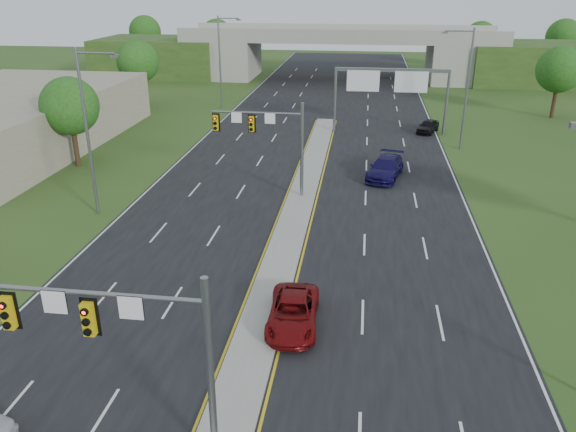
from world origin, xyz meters
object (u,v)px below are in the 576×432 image
(signal_mast_near, at_px, (135,340))
(car_far_c, at_px, (428,126))
(overpass, at_px, (340,56))
(car_far_b, at_px, (385,168))
(car_far_a, at_px, (293,312))
(signal_mast_far, at_px, (270,134))
(sign_gantry, at_px, (390,83))

(signal_mast_near, xyz_separation_m, car_far_c, (13.26, 45.99, -4.04))
(overpass, distance_m, car_far_b, 50.08)
(car_far_a, xyz_separation_m, car_far_b, (4.70, 22.04, 0.14))
(overpass, bearing_deg, car_far_b, -82.88)
(signal_mast_far, relative_size, car_far_c, 1.78)
(signal_mast_far, relative_size, overpass, 0.09)
(signal_mast_far, height_order, car_far_b, signal_mast_far)
(signal_mast_near, xyz_separation_m, signal_mast_far, (0.00, 25.00, 0.00))
(signal_mast_far, xyz_separation_m, sign_gantry, (8.95, 19.99, 0.51))
(car_far_a, relative_size, car_far_b, 0.86)
(overpass, height_order, car_far_a, overpass)
(overpass, xyz_separation_m, car_far_c, (11.00, -34.09, -2.87))
(overpass, height_order, car_far_c, overpass)
(signal_mast_far, distance_m, car_far_b, 10.79)
(signal_mast_near, distance_m, signal_mast_far, 25.00)
(signal_mast_near, bearing_deg, car_far_a, 65.90)
(signal_mast_far, height_order, car_far_a, signal_mast_far)
(sign_gantry, xyz_separation_m, overpass, (-6.68, 35.08, -1.69))
(car_far_c, bearing_deg, overpass, 129.65)
(car_far_c, bearing_deg, sign_gantry, -145.27)
(overpass, xyz_separation_m, car_far_b, (6.20, -49.62, -2.72))
(car_far_b, bearing_deg, signal_mast_far, -134.07)
(car_far_b, relative_size, car_far_c, 1.43)
(overpass, bearing_deg, signal_mast_far, -92.35)
(signal_mast_far, bearing_deg, car_far_a, -77.21)
(signal_mast_near, relative_size, car_far_c, 1.78)
(signal_mast_near, xyz_separation_m, overpass, (2.26, 80.07, -1.17))
(overpass, bearing_deg, car_far_a, -88.80)
(signal_mast_far, bearing_deg, overpass, 87.65)
(signal_mast_far, xyz_separation_m, overpass, (2.26, 55.07, -1.17))
(signal_mast_near, distance_m, car_far_c, 48.03)
(signal_mast_far, xyz_separation_m, car_far_c, (13.26, 20.99, -4.04))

